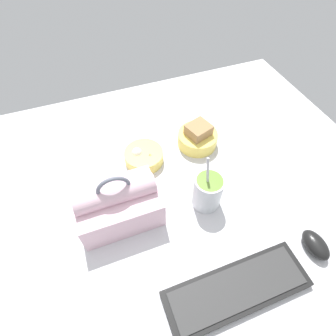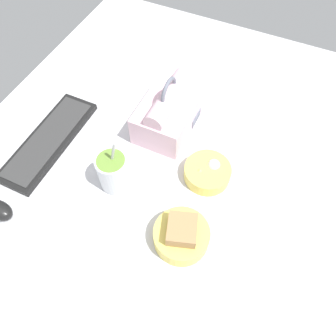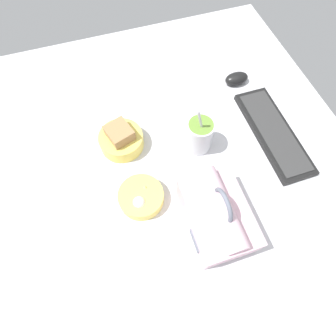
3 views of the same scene
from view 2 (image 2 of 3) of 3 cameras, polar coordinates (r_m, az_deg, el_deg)
name	(u,v)px [view 2 (image 2 of 3)]	position (r cm, az deg, el deg)	size (l,w,h in cm)	color
desk_surface	(156,166)	(92.39, -2.03, 0.35)	(140.00, 110.00, 2.00)	silver
keyboard	(49,140)	(101.09, -20.04, 4.55)	(34.56, 11.25, 2.10)	black
lunch_bag	(169,112)	(95.33, 0.12, 9.80)	(21.62, 14.63, 17.88)	beige
soup_cup	(113,172)	(84.65, -9.48, -0.61)	(8.09, 8.09, 18.15)	silver
bento_bowl_sandwich	(182,235)	(78.72, 2.37, -11.58)	(13.38, 13.38, 8.40)	#EFD65B
bento_bowl_snacks	(207,172)	(88.16, 6.85, -0.73)	(12.52, 12.52, 5.39)	#EFD65B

